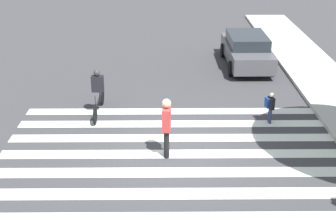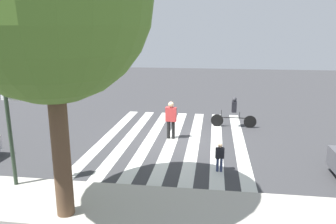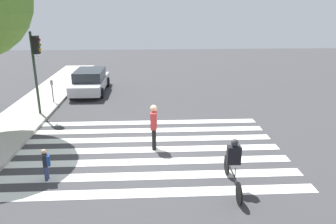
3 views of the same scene
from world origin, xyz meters
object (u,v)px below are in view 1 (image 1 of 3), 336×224
Objects in this scene: cyclist_mid_street at (98,90)px; pedestrian_adult_tall_backpack at (167,124)px; pedestrian_child_with_backpack at (270,105)px; car_parked_dark_suv at (247,50)px.

pedestrian_adult_tall_backpack is at bearing 39.00° from cyclist_mid_street.
cyclist_mid_street reaches higher than pedestrian_child_with_backpack.
car_parked_dark_suv reaches higher than pedestrian_child_with_backpack.
pedestrian_adult_tall_backpack is 0.75× the size of cyclist_mid_street.
cyclist_mid_street is at bearing -49.06° from car_parked_dark_suv.
pedestrian_child_with_backpack is at bearing -52.32° from pedestrian_adult_tall_backpack.
cyclist_mid_street reaches higher than car_parked_dark_suv.
pedestrian_adult_tall_backpack is 4.08m from pedestrian_child_with_backpack.
car_parked_dark_suv is (-8.21, 3.60, -0.26)m from pedestrian_adult_tall_backpack.
pedestrian_child_with_backpack is at bearing -2.36° from car_parked_dark_suv.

